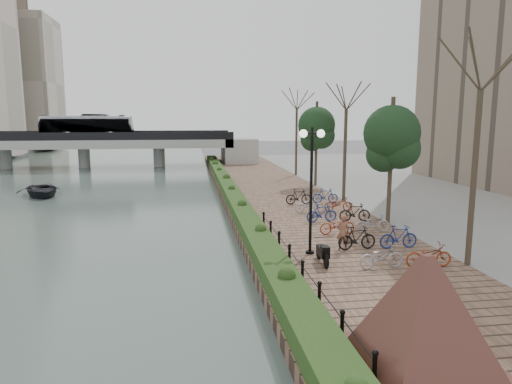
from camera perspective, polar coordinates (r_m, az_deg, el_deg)
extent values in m
plane|color=#59595B|center=(14.55, 1.22, -14.77)|extent=(220.00, 220.00, 0.00)
cube|color=#4F625A|center=(40.63, -26.53, -0.18)|extent=(30.00, 130.00, 0.02)
cube|color=brown|center=(31.75, 3.13, -1.14)|extent=(8.00, 75.00, 0.50)
cube|color=gray|center=(38.25, 27.34, -0.40)|extent=(24.00, 75.00, 0.50)
cube|color=#1B3A15|center=(33.63, -3.39, 0.38)|extent=(1.10, 56.00, 0.60)
cylinder|color=black|center=(10.22, 14.59, -20.75)|extent=(0.10, 0.10, 0.70)
cylinder|color=black|center=(11.87, 10.71, -16.18)|extent=(0.10, 0.10, 0.70)
cylinder|color=black|center=(13.61, 7.92, -12.71)|extent=(0.10, 0.10, 0.70)
cylinder|color=black|center=(15.42, 5.83, -10.01)|extent=(0.10, 0.10, 0.70)
cylinder|color=black|center=(17.27, 4.20, -7.88)|extent=(0.10, 0.10, 0.70)
cylinder|color=black|center=(19.15, 2.90, -6.16)|extent=(0.10, 0.10, 0.70)
cylinder|color=black|center=(21.05, 1.85, -4.75)|extent=(0.10, 0.10, 0.70)
cylinder|color=black|center=(22.97, 0.97, -3.57)|extent=(0.10, 0.10, 0.70)
cube|color=#4F2B22|center=(11.18, 19.92, -19.74)|extent=(3.14, 3.14, 0.18)
pyramid|color=#4F2B22|center=(10.63, 20.31, -13.60)|extent=(4.95, 4.95, 2.40)
cylinder|color=black|center=(18.24, 6.90, 0.05)|extent=(0.12, 0.12, 5.08)
cylinder|color=black|center=(18.02, 7.03, 7.26)|extent=(0.70, 0.06, 0.06)
sphere|color=white|center=(17.93, 5.95, 7.27)|extent=(0.32, 0.32, 0.32)
sphere|color=white|center=(18.12, 8.11, 7.25)|extent=(0.32, 0.32, 0.32)
imported|color=brown|center=(19.31, 10.78, -4.97)|extent=(0.58, 0.41, 1.49)
imported|color=#A0A1A5|center=(17.21, 15.58, -7.91)|extent=(0.60, 1.71, 0.90)
imported|color=black|center=(19.51, 12.50, -5.63)|extent=(0.47, 1.66, 1.00)
imported|color=maroon|center=(21.90, 10.10, -4.07)|extent=(0.60, 1.71, 0.90)
imported|color=navy|center=(24.31, 8.18, -2.59)|extent=(0.47, 1.66, 1.00)
imported|color=#A0A1A5|center=(26.77, 6.61, -1.59)|extent=(0.60, 1.71, 0.90)
imported|color=black|center=(29.25, 5.31, -0.56)|extent=(0.47, 1.66, 1.00)
imported|color=maroon|center=(18.00, 20.87, -7.43)|extent=(0.60, 1.71, 0.90)
imported|color=navy|center=(20.21, 17.30, -5.31)|extent=(0.47, 1.66, 1.00)
imported|color=#A0A1A5|center=(22.52, 14.46, -3.85)|extent=(0.60, 1.71, 0.90)
imported|color=black|center=(24.87, 12.16, -2.44)|extent=(0.47, 1.66, 1.00)
imported|color=maroon|center=(27.29, 10.26, -1.47)|extent=(0.60, 1.71, 0.90)
imported|color=navy|center=(29.72, 8.68, -0.47)|extent=(0.47, 1.66, 1.00)
cube|color=#A6A7A1|center=(59.58, -20.78, 5.74)|extent=(36.00, 8.00, 1.00)
cube|color=black|center=(55.74, -21.69, 6.47)|extent=(36.00, 0.15, 0.90)
cube|color=black|center=(63.35, -20.08, 6.80)|extent=(36.00, 0.15, 0.90)
cylinder|color=#A6A7A1|center=(62.24, -28.82, 3.70)|extent=(1.40, 1.40, 2.50)
cylinder|color=#A6A7A1|center=(59.69, -20.69, 4.06)|extent=(1.40, 1.40, 2.50)
cylinder|color=#A6A7A1|center=(58.43, -12.01, 4.35)|extent=(1.40, 1.40, 2.50)
imported|color=white|center=(59.39, -20.32, 7.69)|extent=(2.52, 10.77, 3.00)
imported|color=black|center=(38.76, -25.24, 0.24)|extent=(4.92, 5.59, 0.96)
cube|color=#BCAC9C|center=(98.30, -27.16, 11.98)|extent=(12.00, 12.00, 24.00)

